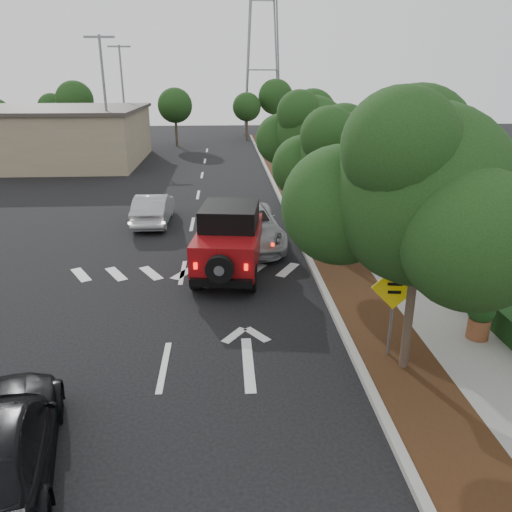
{
  "coord_description": "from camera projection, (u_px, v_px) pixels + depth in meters",
  "views": [
    {
      "loc": [
        1.53,
        -10.32,
        6.51
      ],
      "look_at": [
        2.38,
        3.0,
        1.65
      ],
      "focal_mm": 35.0,
      "sensor_mm": 36.0,
      "label": 1
    }
  ],
  "objects": [
    {
      "name": "parked_suv",
      "position": [
        95.0,
        162.0,
        34.97
      ],
      "size": [
        4.51,
        2.22,
        1.48
      ],
      "primitive_type": "imported",
      "rotation": [
        0.0,
        0.0,
        1.68
      ],
      "color": "#AEB0B6",
      "rests_on": "ground"
    },
    {
      "name": "planting_strip",
      "position": [
        312.0,
        221.0,
        23.38
      ],
      "size": [
        1.8,
        70.0,
        0.12
      ],
      "primitive_type": "cube",
      "color": "black",
      "rests_on": "ground"
    },
    {
      "name": "street_tree_near",
      "position": [
        402.0,
        370.0,
        11.68
      ],
      "size": [
        3.8,
        3.8,
        5.92
      ],
      "primitive_type": null,
      "color": "black",
      "rests_on": "ground"
    },
    {
      "name": "transmission_tower",
      "position": [
        262.0,
        135.0,
        57.18
      ],
      "size": [
        7.0,
        4.0,
        28.0
      ],
      "primitive_type": null,
      "color": "slate",
      "rests_on": "ground"
    },
    {
      "name": "street_tree_far",
      "position": [
        309.0,
        216.0,
        24.34
      ],
      "size": [
        3.4,
        3.4,
        5.62
      ],
      "primitive_type": null,
      "color": "black",
      "rests_on": "ground"
    },
    {
      "name": "speed_hump_sign",
      "position": [
        393.0,
        299.0,
        11.6
      ],
      "size": [
        1.08,
        0.15,
        2.3
      ],
      "rotation": [
        0.0,
        0.0,
        -0.12
      ],
      "color": "slate",
      "rests_on": "ground"
    },
    {
      "name": "terracotta_planter",
      "position": [
        481.0,
        314.0,
        12.64
      ],
      "size": [
        0.69,
        0.69,
        1.2
      ],
      "rotation": [
        0.0,
        0.0,
        -0.02
      ],
      "color": "brown",
      "rests_on": "ground"
    },
    {
      "name": "red_jeep",
      "position": [
        230.0,
        239.0,
        17.15
      ],
      "size": [
        2.56,
        4.75,
        2.35
      ],
      "rotation": [
        0.0,
        0.0,
        -0.13
      ],
      "color": "black",
      "rests_on": "ground"
    },
    {
      "name": "street_tree_mid",
      "position": [
        338.0,
        264.0,
        18.25
      ],
      "size": [
        3.2,
        3.2,
        5.32
      ],
      "primitive_type": null,
      "color": "black",
      "rests_on": "ground"
    },
    {
      "name": "ground",
      "position": [
        164.0,
        367.0,
        11.82
      ],
      "size": [
        120.0,
        120.0,
        0.0
      ],
      "primitive_type": "plane",
      "color": "black",
      "rests_on": "ground"
    },
    {
      "name": "light_pole_b",
      "position": [
        128.0,
        148.0,
        47.0
      ],
      "size": [
        2.0,
        0.22,
        9.0
      ],
      "primitive_type": null,
      "color": "slate",
      "rests_on": "ground"
    },
    {
      "name": "light_pole_a",
      "position": [
        112.0,
        171.0,
        35.8
      ],
      "size": [
        2.0,
        0.22,
        9.0
      ],
      "primitive_type": null,
      "color": "slate",
      "rests_on": "ground"
    },
    {
      "name": "curb",
      "position": [
        291.0,
        221.0,
        23.32
      ],
      "size": [
        0.2,
        70.0,
        0.15
      ],
      "primitive_type": "cube",
      "color": "#9E9B93",
      "rests_on": "ground"
    },
    {
      "name": "sidewalk",
      "position": [
        352.0,
        220.0,
        23.5
      ],
      "size": [
        2.0,
        70.0,
        0.12
      ],
      "primitive_type": "cube",
      "color": "gray",
      "rests_on": "ground"
    },
    {
      "name": "silver_suv_ahead",
      "position": [
        247.0,
        226.0,
        20.07
      ],
      "size": [
        3.0,
        5.79,
        1.56
      ],
      "primitive_type": "imported",
      "rotation": [
        0.0,
        0.0,
        0.07
      ],
      "color": "#AEB1B6",
      "rests_on": "ground"
    },
    {
      "name": "silver_sedan_oncoming",
      "position": [
        153.0,
        209.0,
        22.99
      ],
      "size": [
        1.5,
        4.22,
        1.39
      ],
      "primitive_type": "imported",
      "rotation": [
        0.0,
        0.0,
        3.13
      ],
      "color": "#A0A2A7",
      "rests_on": "ground"
    },
    {
      "name": "hedge",
      "position": [
        382.0,
        213.0,
        23.47
      ],
      "size": [
        0.8,
        70.0,
        0.8
      ],
      "primitive_type": "cube",
      "color": "black",
      "rests_on": "ground"
    }
  ]
}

